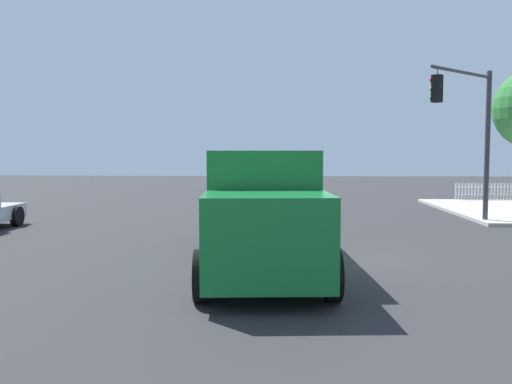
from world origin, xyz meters
name	(u,v)px	position (x,y,z in m)	size (l,w,h in m)	color
ground_plane	(331,259)	(0.00, 0.00, 0.00)	(100.00, 100.00, 0.00)	#2B2B2D
delivery_truck	(261,205)	(1.83, 0.62, 1.50)	(3.31, 8.53, 2.86)	#146B2D
traffic_light_primary	(471,121)	(-5.87, -6.79, 4.00)	(3.15, 3.02, 5.86)	#38383D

